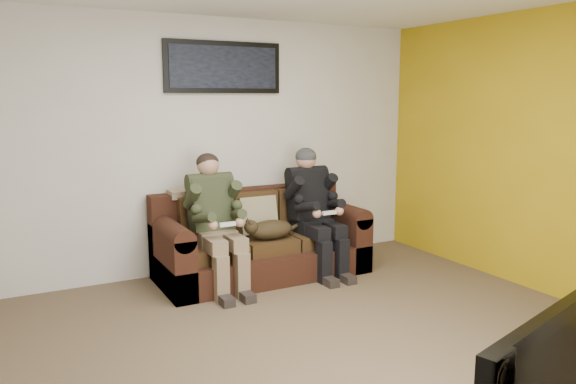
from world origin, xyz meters
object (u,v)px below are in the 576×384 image
person_right (314,204)px  cat (269,229)px  person_left (215,214)px  television (524,382)px  sofa (259,243)px  framed_poster (224,67)px

person_right → cat: bearing=-173.8°
person_left → television: person_left is taller
person_right → cat: 0.58m
television → person_right: bearing=54.9°
person_left → sofa: bearing=18.0°
sofa → framed_poster: size_ratio=1.67×
sofa → television: (-0.69, -3.77, 0.44)m
person_left → framed_poster: bearing=59.1°
television → sofa: bearing=63.4°
framed_poster → television: bearing=-96.7°
sofa → person_left: person_left is taller
framed_poster → television: (-0.49, -4.17, -1.33)m
person_left → framed_poster: 1.54m
cat → television: bearing=-100.9°
sofa → person_left: 0.69m
sofa → framed_poster: framed_poster is taller
framed_poster → person_right: bearing=-37.5°
sofa → person_right: person_right is taller
sofa → person_right: size_ratio=1.63×
person_left → cat: person_left is taller
sofa → framed_poster: bearing=117.1°
framed_poster → television: size_ratio=1.07×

